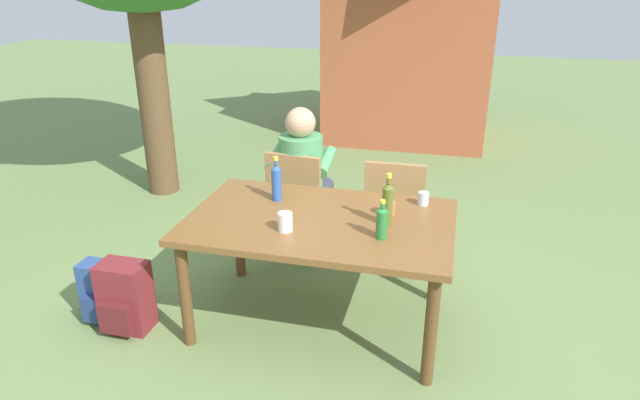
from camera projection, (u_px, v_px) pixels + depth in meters
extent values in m
plane|color=#6B844C|center=(320.00, 320.00, 3.59)|extent=(24.00, 24.00, 0.00)
cube|color=brown|center=(320.00, 222.00, 3.32)|extent=(1.57, 0.99, 0.04)
cylinder|color=brown|center=(185.00, 295.00, 3.25)|extent=(0.07, 0.07, 0.68)
cylinder|color=brown|center=(431.00, 330.00, 2.93)|extent=(0.07, 0.07, 0.68)
cylinder|color=brown|center=(239.00, 233.00, 3.99)|extent=(0.07, 0.07, 0.68)
cylinder|color=brown|center=(439.00, 256.00, 3.67)|extent=(0.07, 0.07, 0.68)
cube|color=#A37547|center=(303.00, 202.00, 4.28)|extent=(0.48, 0.48, 0.04)
cube|color=#A37547|center=(293.00, 183.00, 4.02)|extent=(0.42, 0.08, 0.42)
cylinder|color=#A37547|center=(334.00, 222.00, 4.48)|extent=(0.04, 0.04, 0.41)
cylinder|color=#A37547|center=(291.00, 215.00, 4.60)|extent=(0.04, 0.04, 0.41)
cylinder|color=#A37547|center=(318.00, 243.00, 4.15)|extent=(0.04, 0.04, 0.41)
cylinder|color=#A37547|center=(272.00, 235.00, 4.27)|extent=(0.04, 0.04, 0.41)
cube|color=#A37547|center=(395.00, 211.00, 4.12)|extent=(0.45, 0.45, 0.04)
cube|color=#A37547|center=(394.00, 192.00, 3.85)|extent=(0.42, 0.05, 0.42)
cylinder|color=#A37547|center=(421.00, 230.00, 4.34)|extent=(0.04, 0.04, 0.41)
cylinder|color=#A37547|center=(372.00, 225.00, 4.42)|extent=(0.04, 0.04, 0.41)
cylinder|color=#A37547|center=(417.00, 253.00, 4.00)|extent=(0.04, 0.04, 0.41)
cylinder|color=#A37547|center=(365.00, 247.00, 4.08)|extent=(0.04, 0.04, 0.41)
cylinder|color=#4C935B|center=(301.00, 170.00, 4.13)|extent=(0.32, 0.32, 0.52)
sphere|color=tan|center=(300.00, 123.00, 3.99)|extent=(0.22, 0.22, 0.22)
cylinder|color=#383847|center=(320.00, 193.00, 4.39)|extent=(0.14, 0.40, 0.14)
cylinder|color=#383847|center=(325.00, 210.00, 4.66)|extent=(0.11, 0.11, 0.45)
cylinder|color=#4C935B|center=(326.00, 162.00, 4.06)|extent=(0.09, 0.31, 0.16)
cylinder|color=#383847|center=(298.00, 191.00, 4.43)|extent=(0.14, 0.40, 0.14)
cylinder|color=#383847|center=(305.00, 207.00, 4.70)|extent=(0.11, 0.11, 0.45)
cylinder|color=#4C935B|center=(277.00, 158.00, 4.14)|extent=(0.09, 0.31, 0.16)
cylinder|color=#2D56A3|center=(277.00, 185.00, 3.53)|extent=(0.06, 0.06, 0.21)
cone|color=#2D56A3|center=(276.00, 167.00, 3.49)|extent=(0.06, 0.06, 0.03)
cylinder|color=#2D56A3|center=(276.00, 163.00, 3.47)|extent=(0.03, 0.03, 0.03)
cylinder|color=yellow|center=(276.00, 159.00, 3.46)|extent=(0.03, 0.03, 0.02)
cylinder|color=#287A38|center=(382.00, 225.00, 3.04)|extent=(0.06, 0.06, 0.16)
cone|color=#287A38|center=(382.00, 209.00, 3.01)|extent=(0.06, 0.06, 0.02)
cylinder|color=#287A38|center=(383.00, 205.00, 3.00)|extent=(0.03, 0.03, 0.02)
cylinder|color=yellow|center=(383.00, 202.00, 2.99)|extent=(0.03, 0.03, 0.02)
cylinder|color=#566623|center=(387.00, 207.00, 3.19)|extent=(0.06, 0.06, 0.23)
cone|color=#566623|center=(388.00, 186.00, 3.14)|extent=(0.06, 0.06, 0.03)
cylinder|color=#566623|center=(389.00, 181.00, 3.13)|extent=(0.03, 0.03, 0.03)
cylinder|color=yellow|center=(389.00, 176.00, 3.12)|extent=(0.03, 0.03, 0.03)
cylinder|color=#BC6B47|center=(388.00, 208.00, 3.35)|extent=(0.08, 0.08, 0.08)
cylinder|color=silver|center=(423.00, 199.00, 3.48)|extent=(0.07, 0.07, 0.08)
cylinder|color=white|center=(285.00, 222.00, 3.14)|extent=(0.08, 0.08, 0.11)
cube|color=#2D4784|center=(109.00, 292.00, 3.54)|extent=(0.33, 0.15, 0.39)
cube|color=navy|center=(100.00, 310.00, 3.48)|extent=(0.23, 0.06, 0.17)
cube|color=maroon|center=(126.00, 296.00, 3.44)|extent=(0.30, 0.19, 0.45)
cube|color=maroon|center=(116.00, 319.00, 3.36)|extent=(0.21, 0.06, 0.20)
cylinder|color=brown|center=(151.00, 75.00, 5.21)|extent=(0.29, 0.29, 2.32)
cube|color=#B25638|center=(410.00, 56.00, 7.08)|extent=(1.97, 1.53, 2.08)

